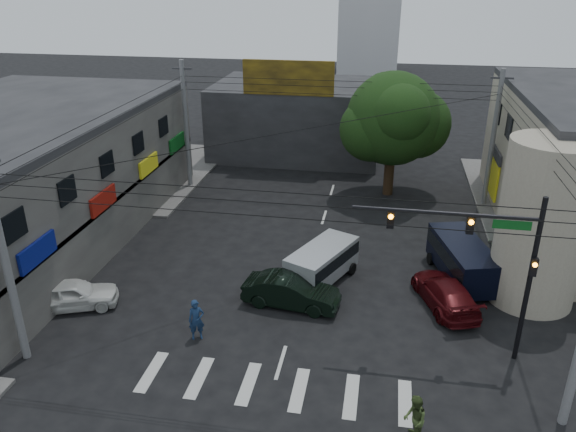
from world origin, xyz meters
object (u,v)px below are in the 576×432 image
(white_compact, at_px, (72,294))
(pedestrian_olive, at_px, (415,420))
(traffic_gantry, at_px, (489,251))
(utility_pole_far_left, at_px, (186,126))
(traffic_officer, at_px, (196,320))
(utility_pole_near_left, at_px, (5,259))
(dark_sedan, at_px, (291,291))
(silver_minivan, at_px, (322,265))
(street_tree, at_px, (393,119))
(navy_van, at_px, (462,262))
(maroon_sedan, at_px, (445,293))
(utility_pole_far_right, at_px, (493,140))

(white_compact, xyz_separation_m, pedestrian_olive, (15.72, -5.61, 0.20))
(traffic_gantry, xyz_separation_m, utility_pole_far_left, (-18.32, 17.00, -0.23))
(utility_pole_far_left, xyz_separation_m, traffic_officer, (6.60, -18.00, -3.66))
(pedestrian_olive, bearing_deg, utility_pole_far_left, -151.01)
(utility_pole_near_left, distance_m, dark_sedan, 12.34)
(silver_minivan, bearing_deg, street_tree, 10.86)
(street_tree, relative_size, silver_minivan, 1.80)
(utility_pole_near_left, distance_m, utility_pole_far_left, 20.50)
(navy_van, bearing_deg, pedestrian_olive, 151.70)
(street_tree, xyz_separation_m, maroon_sedan, (2.91, -14.40, -4.77))
(navy_van, bearing_deg, maroon_sedan, 144.16)
(maroon_sedan, xyz_separation_m, silver_minivan, (-6.06, 1.25, 0.26))
(utility_pole_near_left, xyz_separation_m, traffic_officer, (6.60, 2.50, -3.66))
(navy_van, bearing_deg, utility_pole_far_right, -28.77)
(utility_pole_far_left, relative_size, silver_minivan, 1.91)
(utility_pole_near_left, distance_m, navy_van, 21.12)
(traffic_gantry, distance_m, utility_pole_near_left, 18.66)
(utility_pole_near_left, xyz_separation_m, navy_van, (18.40, 9.75, -3.54))
(silver_minivan, bearing_deg, white_compact, 136.18)
(traffic_gantry, height_order, utility_pole_far_right, utility_pole_far_right)
(utility_pole_near_left, bearing_deg, maroon_sedan, 22.20)
(utility_pole_far_right, bearing_deg, dark_sedan, -126.38)
(street_tree, xyz_separation_m, traffic_gantry, (3.82, -18.00, -0.64))
(traffic_officer, bearing_deg, traffic_gantry, -18.44)
(silver_minivan, bearing_deg, traffic_officer, 165.32)
(traffic_gantry, xyz_separation_m, navy_van, (0.08, 6.25, -3.78))
(white_compact, height_order, maroon_sedan, white_compact)
(utility_pole_far_right, distance_m, navy_van, 11.62)
(maroon_sedan, height_order, pedestrian_olive, pedestrian_olive)
(white_compact, distance_m, silver_minivan, 12.22)
(utility_pole_far_right, distance_m, dark_sedan, 18.64)
(silver_minivan, relative_size, navy_van, 0.86)
(silver_minivan, relative_size, traffic_officer, 2.56)
(white_compact, bearing_deg, utility_pole_far_right, -72.69)
(traffic_officer, bearing_deg, pedestrian_olive, -48.50)
(traffic_gantry, xyz_separation_m, utility_pole_far_right, (2.68, 17.00, -0.23))
(utility_pole_near_left, height_order, pedestrian_olive, utility_pole_near_left)
(street_tree, distance_m, navy_van, 13.15)
(utility_pole_far_left, bearing_deg, navy_van, -30.30)
(street_tree, distance_m, utility_pole_far_right, 6.63)
(white_compact, distance_m, pedestrian_olive, 16.69)
(utility_pole_near_left, xyz_separation_m, pedestrian_olive, (15.72, -1.79, -3.69))
(utility_pole_far_left, bearing_deg, silver_minivan, -46.96)
(traffic_gantry, distance_m, utility_pole_far_right, 17.21)
(street_tree, relative_size, dark_sedan, 1.83)
(navy_van, bearing_deg, traffic_gantry, 164.09)
(dark_sedan, bearing_deg, utility_pole_far_right, -29.64)
(traffic_gantry, distance_m, utility_pole_far_left, 25.00)
(utility_pole_far_left, relative_size, utility_pole_far_right, 1.00)
(utility_pole_far_right, distance_m, traffic_officer, 23.34)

